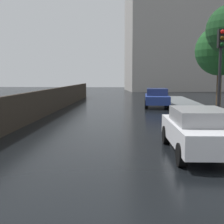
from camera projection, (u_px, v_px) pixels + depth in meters
name	position (u px, v px, depth m)	size (l,w,h in m)	color
car_blue_near_kerb	(157.00, 97.00, 22.68)	(1.92, 4.32, 1.38)	navy
car_white_mid_road	(199.00, 130.00, 9.02)	(1.85, 4.07, 1.34)	silver
traffic_light	(220.00, 60.00, 12.50)	(0.26, 0.39, 4.04)	black
street_tree_far	(220.00, 51.00, 21.95)	(3.59, 3.59, 5.91)	#4C3823
distant_tower	(174.00, 1.00, 47.02)	(15.34, 10.67, 33.73)	#9E9993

